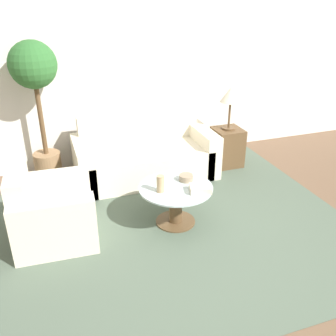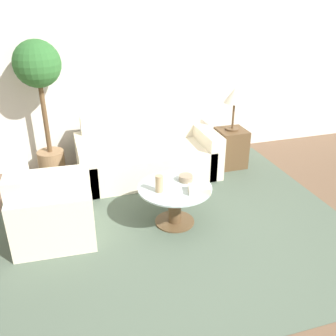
{
  "view_description": "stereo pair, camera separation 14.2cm",
  "coord_description": "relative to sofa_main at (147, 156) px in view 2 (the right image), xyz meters",
  "views": [
    {
      "loc": [
        -1.35,
        -2.41,
        2.33
      ],
      "look_at": [
        -0.13,
        1.09,
        0.55
      ],
      "focal_mm": 40.0,
      "sensor_mm": 36.0,
      "label": 1
    },
    {
      "loc": [
        -1.22,
        -2.45,
        2.33
      ],
      "look_at": [
        -0.13,
        1.09,
        0.55
      ],
      "focal_mm": 40.0,
      "sensor_mm": 36.0,
      "label": 2
    }
  ],
  "objects": [
    {
      "name": "ground_plane",
      "position": [
        0.12,
        -2.09,
        -0.27
      ],
      "size": [
        14.0,
        14.0,
        0.0
      ],
      "primitive_type": "plane",
      "color": "brown"
    },
    {
      "name": "wall_back",
      "position": [
        0.12,
        0.63,
        1.03
      ],
      "size": [
        10.0,
        0.06,
        2.6
      ],
      "color": "white",
      "rests_on": "ground_plane"
    },
    {
      "name": "rug",
      "position": [
        -0.01,
        -1.25,
        -0.27
      ],
      "size": [
        3.72,
        3.34,
        0.01
      ],
      "color": "#4C5B4C",
      "rests_on": "ground_plane"
    },
    {
      "name": "sofa_main",
      "position": [
        0.0,
        0.0,
        0.0
      ],
      "size": [
        1.85,
        0.85,
        0.82
      ],
      "color": "beige",
      "rests_on": "ground_plane"
    },
    {
      "name": "armchair",
      "position": [
        -1.31,
        -1.1,
        0.0
      ],
      "size": [
        0.82,
        0.84,
        0.79
      ],
      "rotation": [
        0.0,
        0.0,
        1.52
      ],
      "color": "beige",
      "rests_on": "ground_plane"
    },
    {
      "name": "coffee_table",
      "position": [
        -0.01,
        -1.25,
        0.01
      ],
      "size": [
        0.79,
        0.79,
        0.44
      ],
      "color": "brown",
      "rests_on": "ground_plane"
    },
    {
      "name": "side_table",
      "position": [
        1.21,
        -0.08,
        0.0
      ],
      "size": [
        0.39,
        0.39,
        0.55
      ],
      "color": "brown",
      "rests_on": "ground_plane"
    },
    {
      "name": "table_lamp",
      "position": [
        1.21,
        -0.08,
        0.74
      ],
      "size": [
        0.29,
        0.29,
        0.6
      ],
      "color": "brown",
      "rests_on": "side_table"
    },
    {
      "name": "potted_plant",
      "position": [
        -1.25,
        0.3,
        0.98
      ],
      "size": [
        0.57,
        0.57,
        1.8
      ],
      "color": "#93704C",
      "rests_on": "ground_plane"
    },
    {
      "name": "vase",
      "position": [
        -0.19,
        -1.3,
        0.26
      ],
      "size": [
        0.08,
        0.08,
        0.18
      ],
      "color": "tan",
      "rests_on": "coffee_table"
    },
    {
      "name": "bowl",
      "position": [
        0.15,
        -1.15,
        0.2
      ],
      "size": [
        0.15,
        0.15,
        0.07
      ],
      "color": "gray",
      "rests_on": "coffee_table"
    },
    {
      "name": "book_stack",
      "position": [
        0.19,
        -1.43,
        0.2
      ],
      "size": [
        0.25,
        0.21,
        0.07
      ],
      "rotation": [
        0.0,
        0.0,
        -0.25
      ],
      "color": "beige",
      "rests_on": "coffee_table"
    }
  ]
}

